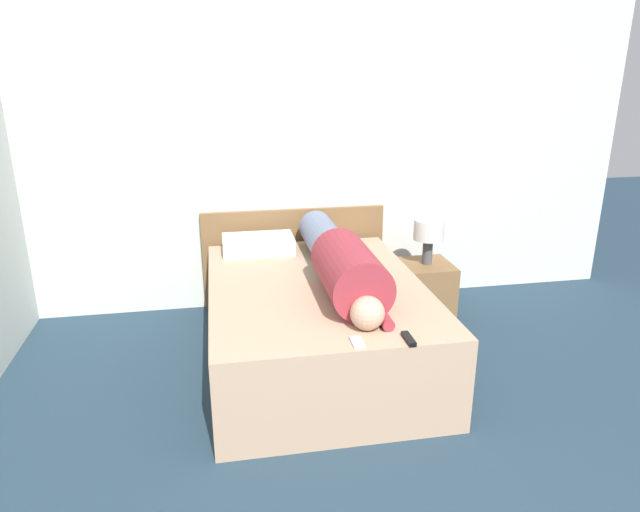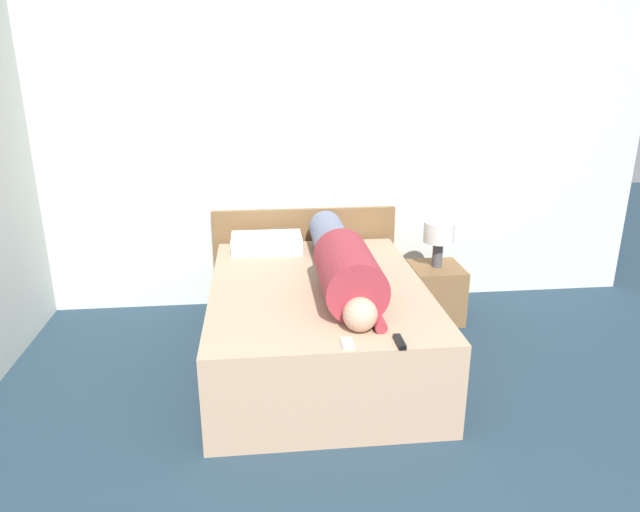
# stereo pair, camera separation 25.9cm
# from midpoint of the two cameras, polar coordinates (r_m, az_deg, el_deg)

# --- Properties ---
(wall_back) EXTENTS (5.68, 0.06, 2.60)m
(wall_back) POSITION_cam_midpoint_polar(r_m,az_deg,el_deg) (4.81, 1.09, 10.19)
(wall_back) COLOR silver
(wall_back) RESTS_ON ground_plane
(bed) EXTENTS (1.44, 1.97, 0.59)m
(bed) POSITION_cam_midpoint_polar(r_m,az_deg,el_deg) (4.00, 1.64, -6.77)
(bed) COLOR tan
(bed) RESTS_ON ground_plane
(headboard) EXTENTS (1.56, 0.04, 0.85)m
(headboard) POSITION_cam_midpoint_polar(r_m,az_deg,el_deg) (4.94, -0.03, -0.06)
(headboard) COLOR brown
(headboard) RESTS_ON ground_plane
(nightstand) EXTENTS (0.41, 0.43, 0.45)m
(nightstand) POSITION_cam_midpoint_polar(r_m,az_deg,el_deg) (4.81, 12.93, -3.59)
(nightstand) COLOR brown
(nightstand) RESTS_ON ground_plane
(table_lamp) EXTENTS (0.24, 0.24, 0.37)m
(table_lamp) POSITION_cam_midpoint_polar(r_m,az_deg,el_deg) (4.65, 13.37, 2.06)
(table_lamp) COLOR #4C4C51
(table_lamp) RESTS_ON nightstand
(person_lying) EXTENTS (0.37, 1.77, 0.37)m
(person_lying) POSITION_cam_midpoint_polar(r_m,az_deg,el_deg) (3.82, 4.18, -0.61)
(person_lying) COLOR tan
(person_lying) RESTS_ON bed
(pillow_near_headboard) EXTENTS (0.55, 0.32, 0.13)m
(pillow_near_headboard) POSITION_cam_midpoint_polar(r_m,az_deg,el_deg) (4.54, -3.74, 1.29)
(pillow_near_headboard) COLOR white
(pillow_near_headboard) RESTS_ON bed
(tv_remote) EXTENTS (0.04, 0.15, 0.02)m
(tv_remote) POSITION_cam_midpoint_polar(r_m,az_deg,el_deg) (3.13, 10.36, -8.47)
(tv_remote) COLOR black
(tv_remote) RESTS_ON bed
(cell_phone) EXTENTS (0.06, 0.13, 0.01)m
(cell_phone) POSITION_cam_midpoint_polar(r_m,az_deg,el_deg) (3.09, 5.18, -8.71)
(cell_phone) COLOR #B2B7BC
(cell_phone) RESTS_ON bed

